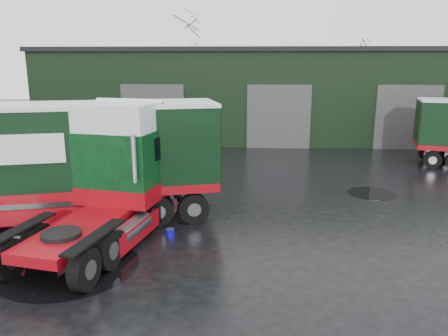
# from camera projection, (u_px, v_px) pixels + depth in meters

# --- Properties ---
(ground) EXTENTS (100.00, 100.00, 0.00)m
(ground) POSITION_uv_depth(u_px,v_px,m) (247.00, 228.00, 14.53)
(ground) COLOR black
(warehouse) EXTENTS (32.40, 12.40, 6.30)m
(warehouse) POSITION_uv_depth(u_px,v_px,m) (273.00, 92.00, 33.10)
(warehouse) COLOR black
(warehouse) RESTS_ON ground
(hero_tractor) EXTENTS (4.20, 7.17, 4.17)m
(hero_tractor) POSITION_uv_depth(u_px,v_px,m) (92.00, 179.00, 12.57)
(hero_tractor) COLOR black
(hero_tractor) RESTS_ON ground
(trailer_left) EXTENTS (13.40, 5.94, 4.08)m
(trailer_left) POSITION_uv_depth(u_px,v_px,m) (21.00, 166.00, 14.40)
(trailer_left) COLOR silver
(trailer_left) RESTS_ON ground
(wash_bucket) EXTENTS (0.31, 0.31, 0.27)m
(wash_bucket) POSITION_uv_depth(u_px,v_px,m) (170.00, 233.00, 13.72)
(wash_bucket) COLOR #0E0697
(wash_bucket) RESTS_ON ground
(tree_back_a) EXTENTS (4.40, 4.40, 9.50)m
(tree_back_a) POSITION_uv_depth(u_px,v_px,m) (186.00, 68.00, 42.80)
(tree_back_a) COLOR black
(tree_back_a) RESTS_ON ground
(tree_back_b) EXTENTS (4.40, 4.40, 7.50)m
(tree_back_b) POSITION_uv_depth(u_px,v_px,m) (350.00, 79.00, 42.28)
(tree_back_b) COLOR black
(tree_back_b) RESTS_ON ground
(puddle_0) EXTENTS (3.76, 3.76, 0.01)m
(puddle_0) POSITION_uv_depth(u_px,v_px,m) (69.00, 267.00, 11.75)
(puddle_0) COLOR black
(puddle_0) RESTS_ON ground
(puddle_1) EXTENTS (1.98, 1.98, 0.01)m
(puddle_1) POSITION_uv_depth(u_px,v_px,m) (372.00, 193.00, 18.31)
(puddle_1) COLOR black
(puddle_1) RESTS_ON ground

